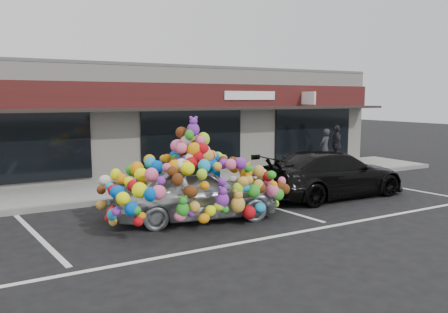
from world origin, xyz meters
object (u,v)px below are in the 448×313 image
toy_car (195,185)px  black_sedan (332,174)px  pedestrian_a (325,148)px  pedestrian_c (336,145)px

toy_car → black_sedan: toy_car is taller
pedestrian_a → toy_car: bearing=6.7°
toy_car → pedestrian_a: (7.98, 4.19, 0.09)m
toy_car → black_sedan: 4.81m
pedestrian_a → pedestrian_c: size_ratio=0.93×
toy_car → pedestrian_a: size_ratio=2.89×
black_sedan → pedestrian_c: (4.00, 4.11, 0.31)m
toy_car → pedestrian_a: toy_car is taller
toy_car → black_sedan: bearing=-76.0°
black_sedan → pedestrian_a: size_ratio=3.03×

